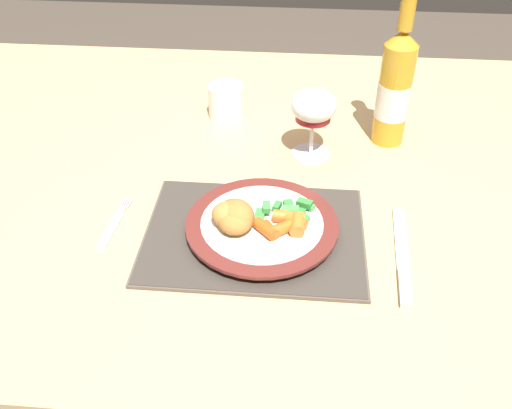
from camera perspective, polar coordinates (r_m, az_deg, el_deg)
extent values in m
plane|color=#4C4238|center=(1.59, 1.47, -18.86)|extent=(6.00, 6.00, 0.00)
cube|color=tan|center=(1.06, 2.09, 2.97)|extent=(1.57, 1.03, 0.04)
cube|color=tan|center=(1.82, -21.04, 2.67)|extent=(0.06, 0.06, 0.70)
cube|color=brown|center=(0.89, -0.16, -3.05)|extent=(0.34, 0.26, 0.01)
cube|color=#3C352E|center=(0.89, -0.16, -2.88)|extent=(0.34, 0.25, 0.00)
cylinder|color=white|center=(0.89, 0.60, -2.41)|extent=(0.20, 0.20, 0.01)
cylinder|color=maroon|center=(0.88, 0.60, -1.96)|extent=(0.24, 0.24, 0.01)
cylinder|color=white|center=(0.88, 0.60, -1.79)|extent=(0.19, 0.19, 0.00)
ellipsoid|color=#A87033|center=(0.86, -1.95, -0.99)|extent=(0.08, 0.08, 0.04)
ellipsoid|color=#B77F3D|center=(0.86, -2.57, -1.03)|extent=(0.06, 0.05, 0.04)
ellipsoid|color=#A87033|center=(0.87, -2.33, -0.80)|extent=(0.05, 0.05, 0.04)
ellipsoid|color=#A87033|center=(0.86, -2.10, -1.52)|extent=(0.06, 0.07, 0.04)
cube|color=green|center=(0.89, 0.37, -1.11)|extent=(0.02, 0.03, 0.01)
cube|color=#338438|center=(0.89, 3.34, -0.92)|extent=(0.02, 0.02, 0.01)
cube|color=#4CA84C|center=(0.89, 3.46, -0.54)|extent=(0.03, 0.02, 0.01)
cube|color=green|center=(0.89, 1.07, -0.24)|extent=(0.01, 0.02, 0.01)
cube|color=green|center=(0.89, 4.45, -1.24)|extent=(0.03, 0.03, 0.01)
cube|color=#338438|center=(0.87, 4.28, -1.98)|extent=(0.02, 0.02, 0.01)
cube|color=green|center=(0.88, 3.07, -0.90)|extent=(0.02, 0.02, 0.01)
cube|color=#338438|center=(0.90, 2.12, -0.17)|extent=(0.02, 0.02, 0.01)
cube|color=#4CA84C|center=(0.91, 5.31, -0.19)|extent=(0.02, 0.02, 0.01)
cube|color=#338438|center=(0.89, 4.39, -1.01)|extent=(0.02, 0.03, 0.01)
cube|color=green|center=(0.87, 4.11, -1.94)|extent=(0.03, 0.03, 0.01)
cube|color=#338438|center=(0.90, 4.88, 0.14)|extent=(0.03, 0.02, 0.01)
cube|color=#338438|center=(0.91, 3.33, -0.17)|extent=(0.02, 0.03, 0.01)
cylinder|color=orange|center=(0.86, 2.66, -2.40)|extent=(0.04, 0.04, 0.02)
cylinder|color=orange|center=(0.87, 4.02, -1.75)|extent=(0.04, 0.03, 0.02)
cylinder|color=#CC5119|center=(0.85, 1.18, -2.57)|extent=(0.03, 0.04, 0.02)
cylinder|color=orange|center=(0.88, 3.33, -1.28)|extent=(0.05, 0.02, 0.02)
cylinder|color=#CC5119|center=(0.86, 0.89, -2.41)|extent=(0.04, 0.04, 0.02)
cylinder|color=orange|center=(0.86, 4.16, -2.02)|extent=(0.02, 0.04, 0.02)
cube|color=silver|center=(0.93, -14.32, -2.53)|extent=(0.02, 0.08, 0.01)
cube|color=silver|center=(0.96, -13.27, -0.62)|extent=(0.01, 0.02, 0.01)
cube|color=silver|center=(0.98, -12.55, 0.07)|extent=(0.00, 0.02, 0.00)
cube|color=silver|center=(0.98, -12.77, 0.09)|extent=(0.00, 0.02, 0.00)
cube|color=silver|center=(0.98, -12.98, 0.11)|extent=(0.00, 0.02, 0.00)
cube|color=silver|center=(0.98, -13.20, 0.14)|extent=(0.00, 0.02, 0.00)
cube|color=silver|center=(0.92, 14.25, -3.37)|extent=(0.03, 0.15, 0.00)
cube|color=#B2B2B7|center=(0.83, 14.67, -8.13)|extent=(0.02, 0.07, 0.01)
cylinder|color=silver|center=(1.09, 5.46, 5.09)|extent=(0.07, 0.07, 0.00)
cylinder|color=silver|center=(1.07, 5.58, 6.79)|extent=(0.01, 0.01, 0.07)
ellipsoid|color=silver|center=(1.03, 5.80, 9.86)|extent=(0.08, 0.08, 0.06)
cylinder|color=maroon|center=(1.04, 5.75, 9.19)|extent=(0.06, 0.06, 0.03)
cylinder|color=gold|center=(1.11, 13.59, 10.58)|extent=(0.06, 0.06, 0.19)
cone|color=gold|center=(1.06, 14.49, 15.87)|extent=(0.06, 0.06, 0.03)
cylinder|color=gold|center=(1.05, 14.92, 18.30)|extent=(0.03, 0.03, 0.07)
cylinder|color=white|center=(1.11, 13.52, 10.14)|extent=(0.06, 0.06, 0.07)
cylinder|color=white|center=(1.19, -3.01, 10.23)|extent=(0.07, 0.07, 0.07)
cylinder|color=gray|center=(1.17, -3.06, 11.60)|extent=(0.06, 0.06, 0.01)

